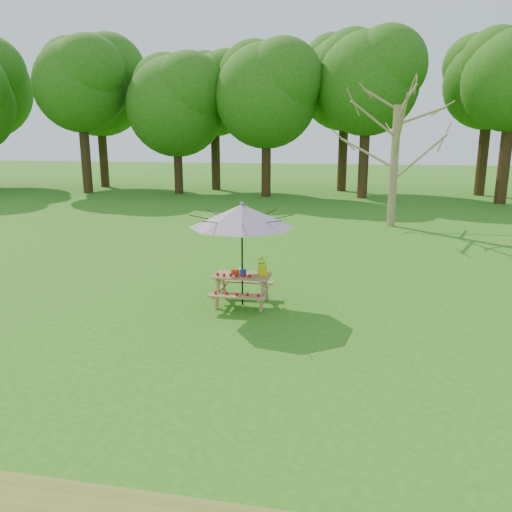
% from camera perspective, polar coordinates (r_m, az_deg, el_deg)
% --- Properties ---
extents(ground, '(120.00, 120.00, 0.00)m').
position_cam_1_polar(ground, '(8.81, -25.20, -11.71)').
color(ground, '#277516').
rests_on(ground, ground).
extents(treeline, '(60.00, 12.00, 16.00)m').
position_cam_1_polar(treeline, '(29.11, 1.12, 22.33)').
color(treeline, '#225F10').
rests_on(treeline, ground).
extents(bare_tree, '(6.85, 6.85, 10.97)m').
position_cam_1_polar(bare_tree, '(21.01, 16.28, 21.54)').
color(bare_tree, '#926C4F').
rests_on(bare_tree, ground).
extents(picnic_table, '(1.20, 1.32, 0.67)m').
position_cam_1_polar(picnic_table, '(10.78, -1.57, -3.93)').
color(picnic_table, '#9B6446').
rests_on(picnic_table, ground).
extents(patio_umbrella, '(2.65, 2.65, 2.25)m').
position_cam_1_polar(patio_umbrella, '(10.41, -1.63, 4.62)').
color(patio_umbrella, black).
rests_on(patio_umbrella, ground).
extents(produce_bins, '(0.34, 0.38, 0.13)m').
position_cam_1_polar(produce_bins, '(10.73, -1.84, -1.82)').
color(produce_bins, red).
rests_on(produce_bins, picnic_table).
extents(tomatoes_row, '(0.77, 0.13, 0.07)m').
position_cam_1_polar(tomatoes_row, '(10.54, -2.59, -2.20)').
color(tomatoes_row, red).
rests_on(tomatoes_row, picnic_table).
extents(flower_bucket, '(0.31, 0.28, 0.44)m').
position_cam_1_polar(flower_bucket, '(10.61, 0.76, -0.97)').
color(flower_bucket, yellow).
rests_on(flower_bucket, picnic_table).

